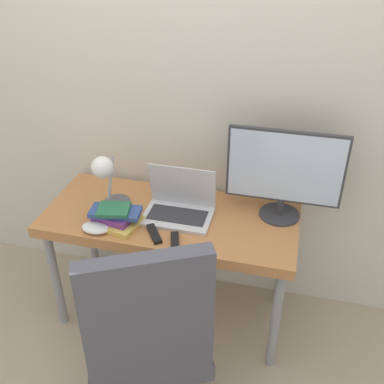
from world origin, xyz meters
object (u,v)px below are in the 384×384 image
at_px(book_stack, 116,216).
at_px(game_controller, 96,228).
at_px(desk_lamp, 106,175).
at_px(laptop, 179,206).
at_px(office_chair, 147,335).
at_px(monitor, 285,172).

height_order(book_stack, game_controller, book_stack).
distance_m(desk_lamp, game_controller, 0.27).
relative_size(laptop, office_chair, 0.32).
bearing_deg(book_stack, monitor, 19.44).
height_order(desk_lamp, game_controller, desk_lamp).
distance_m(monitor, game_controller, 1.00).
bearing_deg(laptop, desk_lamp, -167.39).
xyz_separation_m(laptop, office_chair, (0.06, -0.72, -0.17)).
relative_size(office_chair, game_controller, 7.58).
height_order(laptop, monitor, monitor).
relative_size(office_chair, book_stack, 4.14).
xyz_separation_m(laptop, book_stack, (-0.30, -0.16, -0.00)).
bearing_deg(laptop, office_chair, -85.19).
xyz_separation_m(monitor, game_controller, (-0.90, -0.37, -0.25)).
relative_size(laptop, desk_lamp, 1.02).
xyz_separation_m(office_chair, game_controller, (-0.43, 0.48, 0.14)).
height_order(office_chair, game_controller, office_chair).
relative_size(monitor, office_chair, 0.53).
height_order(monitor, book_stack, monitor).
height_order(laptop, game_controller, laptop).
bearing_deg(office_chair, monitor, 61.44).
bearing_deg(monitor, laptop, -166.45).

